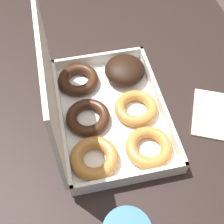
% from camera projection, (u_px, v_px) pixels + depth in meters
% --- Properties ---
extents(ground_plane, '(8.00, 8.00, 0.00)m').
position_uv_depth(ground_plane, '(127.00, 216.00, 1.36)').
color(ground_plane, '#42382D').
extents(dining_table, '(1.17, 0.77, 0.74)m').
position_uv_depth(dining_table, '(136.00, 143.00, 0.85)').
color(dining_table, black).
rests_on(dining_table, ground_plane).
extents(donut_box, '(0.37, 0.26, 0.28)m').
position_uv_depth(donut_box, '(102.00, 103.00, 0.73)').
color(donut_box, white).
rests_on(donut_box, dining_table).
extents(paper_napkin, '(0.17, 0.14, 0.01)m').
position_uv_depth(paper_napkin, '(211.00, 114.00, 0.77)').
color(paper_napkin, beige).
rests_on(paper_napkin, dining_table).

